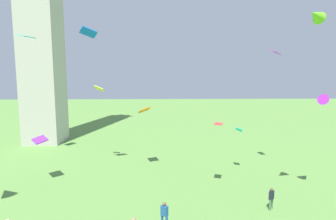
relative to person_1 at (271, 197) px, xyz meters
The scene contains 12 objects.
person_1 is the anchor object (origin of this frame).
person_5 7.76m from the person_1, 165.52° to the right, with size 0.49×0.47×1.66m.
kite_flying_0 12.46m from the person_1, ahead, with size 1.51×1.41×1.01m.
kite_flying_1 6.54m from the person_1, 130.19° to the left, with size 0.92×1.09×0.11m.
kite_flying_2 19.28m from the person_1, 163.07° to the left, with size 1.73×1.76×0.52m.
kite_flying_3 20.03m from the person_1, 153.39° to the left, with size 1.68×1.35×0.92m.
kite_flying_4 28.34m from the person_1, 150.93° to the left, with size 1.65×1.83×0.31m.
kite_flying_5 13.68m from the person_1, 66.74° to the left, with size 0.76×1.16×0.65m.
kite_flying_7 18.99m from the person_1, 143.48° to the left, with size 1.01×0.71×0.75m.
kite_flying_8 8.42m from the person_1, 24.08° to the left, with size 1.53×1.46×1.07m.
kite_flying_9 13.66m from the person_1, 137.00° to the left, with size 1.31×1.78×0.84m.
kite_flying_11 8.35m from the person_1, 89.62° to the left, with size 0.74×1.05×0.61m.
Camera 1 is at (-0.19, 1.92, 9.06)m, focal length 27.24 mm.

